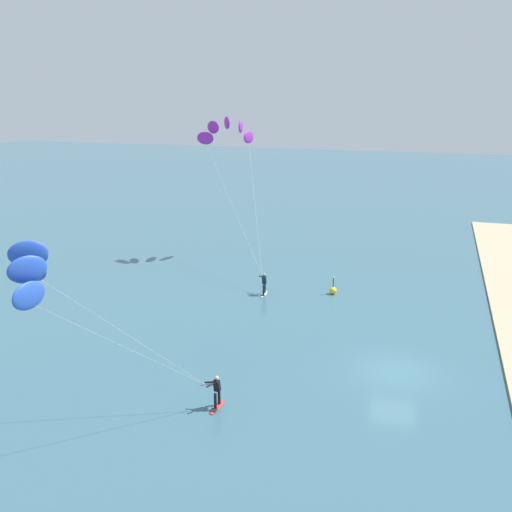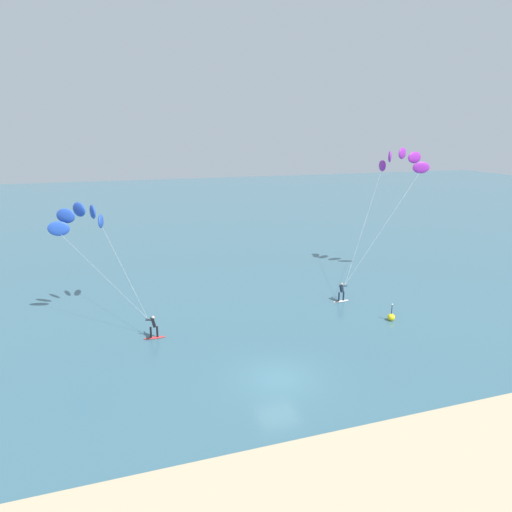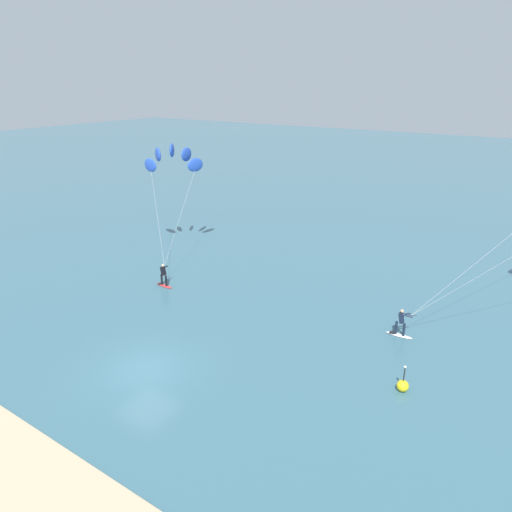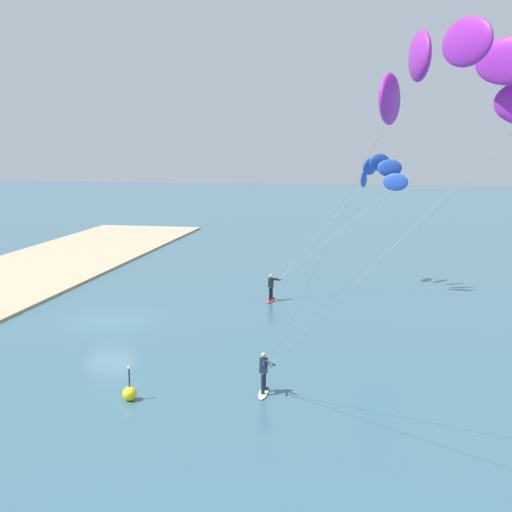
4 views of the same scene
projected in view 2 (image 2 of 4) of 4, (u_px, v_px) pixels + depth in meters
The scene contains 4 objects.
ground_plane at pixel (278, 379), 27.20m from camera, with size 240.00×240.00×0.00m, color #386070.
kitesurfer_nearshore at pixel (400, 165), 44.91m from camera, with size 12.07×8.93×12.56m.
kitesurfer_mid_water at pixel (83, 222), 34.88m from camera, with size 7.47×8.36×8.94m.
marker_buoy at pixel (391, 317), 35.52m from camera, with size 0.56×0.56×1.38m.
Camera 2 is at (-8.82, -22.74, 14.09)m, focal length 32.48 mm.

